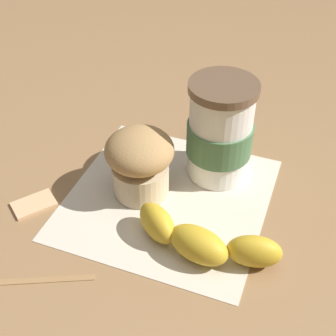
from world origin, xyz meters
name	(u,v)px	position (x,y,z in m)	size (l,w,h in m)	color
ground_plane	(168,198)	(0.00, 0.00, 0.00)	(3.00, 3.00, 0.00)	#936D47
paper_napkin	(168,198)	(0.00, 0.00, 0.00)	(0.24, 0.24, 0.00)	beige
coffee_cup	(220,132)	(-0.06, 0.05, 0.06)	(0.08, 0.08, 0.13)	white
muffin	(140,161)	(-0.01, -0.04, 0.05)	(0.08, 0.08, 0.09)	beige
banana	(201,240)	(0.08, 0.05, 0.02)	(0.08, 0.17, 0.04)	gold
sugar_packet	(34,203)	(0.04, -0.16, 0.00)	(0.05, 0.03, 0.01)	#E0B27F
wooden_stirrer	(42,280)	(0.14, -0.10, 0.00)	(0.11, 0.01, 0.00)	#9E7547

